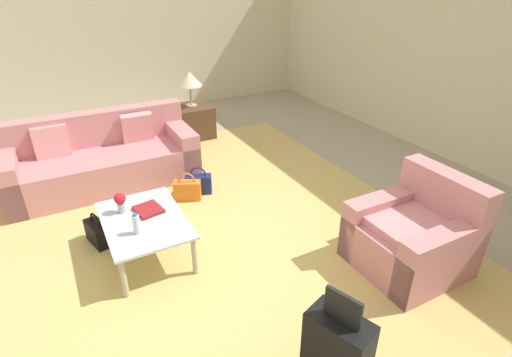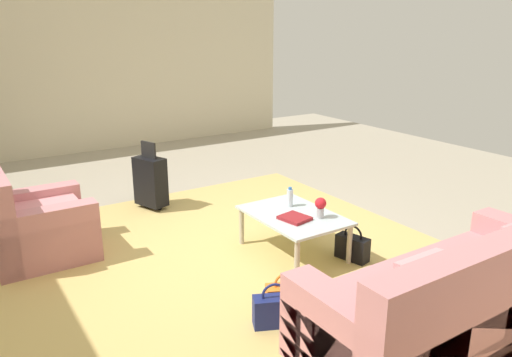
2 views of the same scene
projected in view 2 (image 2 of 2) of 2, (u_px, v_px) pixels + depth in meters
ground_plane at (230, 250)px, 5.08m from camera, size 12.00×12.00×0.00m
wall_right at (83, 64)px, 8.68m from camera, size 0.12×8.00×3.10m
area_rug at (244, 279)px, 4.49m from camera, size 5.20×4.40×0.01m
couch at (457, 303)px, 3.54m from camera, size 0.92×2.31×0.89m
armchair at (34, 229)px, 4.84m from camera, size 0.89×0.91×0.90m
coffee_table at (294, 219)px, 4.91m from camera, size 1.04×0.73×0.42m
water_bottle at (290, 198)px, 5.08m from camera, size 0.06×0.06×0.20m
coffee_table_book at (295, 218)px, 4.75m from camera, size 0.30×0.28×0.03m
flower_vase at (320, 206)px, 4.76m from camera, size 0.11×0.11×0.21m
suitcase_black at (150, 181)px, 6.15m from camera, size 0.45×0.34×0.85m
handbag_orange at (286, 299)px, 3.93m from camera, size 0.27×0.35×0.36m
handbag_black at (352, 247)px, 4.84m from camera, size 0.34×0.22×0.36m
handbag_navy at (274, 310)px, 3.77m from camera, size 0.26×0.35×0.36m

